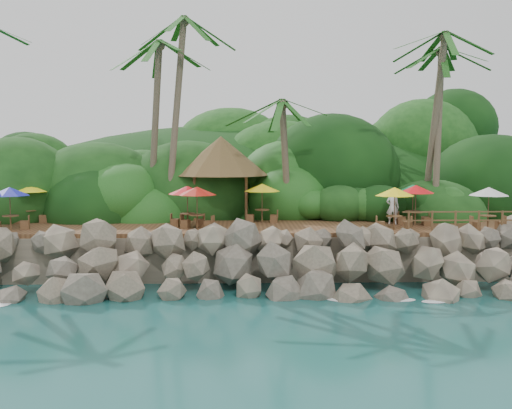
{
  "coord_description": "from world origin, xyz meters",
  "views": [
    {
      "loc": [
        -0.82,
        -22.87,
        6.06
      ],
      "look_at": [
        0.0,
        6.0,
        3.4
      ],
      "focal_mm": 40.74,
      "sensor_mm": 36.0,
      "label": 1
    }
  ],
  "objects": [
    {
      "name": "foam_line",
      "position": [
        0.0,
        0.3,
        0.03
      ],
      "size": [
        25.2,
        0.8,
        0.06
      ],
      "color": "white",
      "rests_on": "ground"
    },
    {
      "name": "jungle_foliage",
      "position": [
        0.0,
        15.0,
        0.0
      ],
      "size": [
        44.0,
        16.0,
        12.0
      ],
      "primitive_type": null,
      "color": "#143811",
      "rests_on": "ground"
    },
    {
      "name": "palms",
      "position": [
        -0.47,
        8.91,
        11.83
      ],
      "size": [
        30.72,
        6.95,
        12.37
      ],
      "color": "brown",
      "rests_on": "ground"
    },
    {
      "name": "palapa",
      "position": [
        -1.86,
        9.86,
        5.79
      ],
      "size": [
        5.34,
        5.34,
        4.6
      ],
      "color": "brown",
      "rests_on": "ground"
    },
    {
      "name": "ground",
      "position": [
        0.0,
        0.0,
        0.0
      ],
      "size": [
        140.0,
        140.0,
        0.0
      ],
      "primitive_type": "plane",
      "color": "#19514F",
      "rests_on": "ground"
    },
    {
      "name": "terrace",
      "position": [
        0.0,
        6.0,
        2.2
      ],
      "size": [
        26.0,
        5.0,
        0.2
      ],
      "primitive_type": "cube",
      "color": "brown",
      "rests_on": "land_base"
    },
    {
      "name": "land_base",
      "position": [
        0.0,
        16.0,
        1.05
      ],
      "size": [
        32.0,
        25.2,
        2.1
      ],
      "primitive_type": "cube",
      "color": "gray",
      "rests_on": "ground"
    },
    {
      "name": "waiter",
      "position": [
        7.04,
        6.56,
        3.19
      ],
      "size": [
        0.75,
        0.6,
        1.78
      ],
      "primitive_type": "imported",
      "rotation": [
        0.0,
        0.0,
        2.84
      ],
      "color": "white",
      "rests_on": "terrace"
    },
    {
      "name": "dining_clusters",
      "position": [
        0.48,
        5.87,
        4.0
      ],
      "size": [
        24.77,
        5.09,
        2.05
      ],
      "color": "brown",
      "rests_on": "terrace"
    },
    {
      "name": "seawall",
      "position": [
        0.0,
        2.0,
        1.15
      ],
      "size": [
        29.0,
        4.0,
        2.3
      ],
      "primitive_type": null,
      "color": "gray",
      "rests_on": "ground"
    },
    {
      "name": "railing",
      "position": [
        10.87,
        3.65,
        2.91
      ],
      "size": [
        8.3,
        0.1,
        1.0
      ],
      "color": "brown",
      "rests_on": "terrace"
    },
    {
      "name": "jungle_hill",
      "position": [
        0.0,
        23.5,
        0.0
      ],
      "size": [
        44.8,
        28.0,
        15.4
      ],
      "primitive_type": "ellipsoid",
      "color": "#143811",
      "rests_on": "ground"
    }
  ]
}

